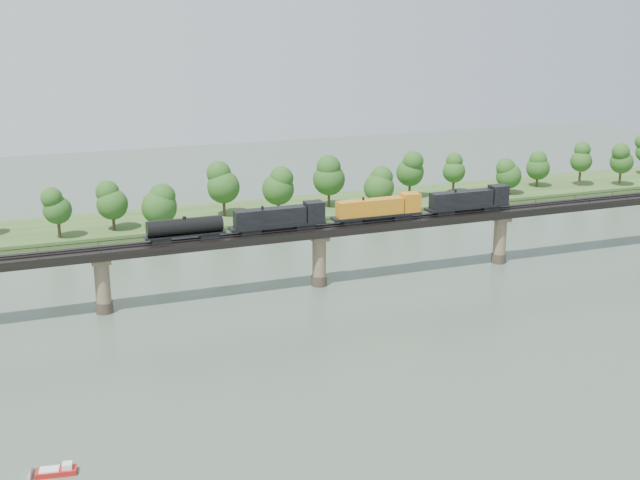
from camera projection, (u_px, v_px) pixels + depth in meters
name	position (u px, v px, depth m)	size (l,w,h in m)	color
ground	(387.00, 344.00, 126.33)	(400.00, 400.00, 0.00)	#3B4C3D
far_bank	(242.00, 215.00, 202.37)	(300.00, 24.00, 1.60)	#325120
bridge	(319.00, 258.00, 151.73)	(236.00, 30.00, 11.50)	#473A2D
bridge_superstructure	(319.00, 226.00, 149.97)	(220.00, 4.90, 0.75)	black
far_treeline	(213.00, 190.00, 193.31)	(289.06, 17.54, 13.60)	#382619
freight_train	(345.00, 212.00, 151.21)	(73.25, 2.85, 5.04)	black
motorboat	(57.00, 471.00, 90.88)	(4.69, 2.32, 1.26)	#AF1614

